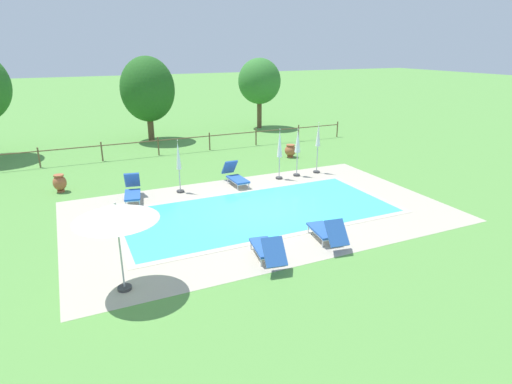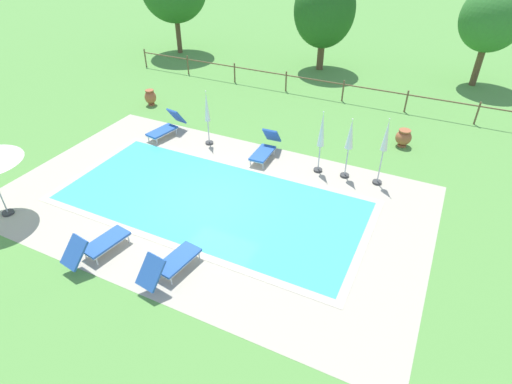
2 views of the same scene
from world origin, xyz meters
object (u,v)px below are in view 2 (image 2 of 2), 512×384
object	(u,v)px
terracotta_urn_near_fence	(150,97)
terracotta_urn_by_tree	(403,137)
patio_umbrella_closed_row_mid_east	(385,142)
patio_umbrella_closed_row_mid_west	(350,139)
patio_umbrella_closed_row_west	(321,134)
patio_umbrella_closed_row_centre	(207,112)
tree_far_west	(325,10)
tree_west_mid	(492,19)
sun_lounger_north_far	(166,127)
sun_lounger_north_near_steps	(265,148)
sun_lounger_north_end	(97,245)
sun_lounger_north_mid	(170,263)

from	to	relation	value
terracotta_urn_near_fence	terracotta_urn_by_tree	size ratio (longest dim) A/B	1.06
patio_umbrella_closed_row_mid_east	patio_umbrella_closed_row_mid_west	bearing A→B (deg)	-176.95
patio_umbrella_closed_row_west	terracotta_urn_near_fence	distance (m)	9.64
patio_umbrella_closed_row_centre	tree_far_west	xyz separation A→B (m)	(1.03, 10.90, 1.89)
terracotta_urn_near_fence	terracotta_urn_by_tree	xyz separation A→B (m)	(11.75, 1.07, -0.02)
terracotta_urn_near_fence	tree_far_west	size ratio (longest dim) A/B	0.14
patio_umbrella_closed_row_west	tree_west_mid	distance (m)	13.08
patio_umbrella_closed_row_centre	patio_umbrella_closed_row_mid_east	distance (m)	6.84
sun_lounger_north_far	terracotta_urn_by_tree	size ratio (longest dim) A/B	2.65
patio_umbrella_closed_row_west	terracotta_urn_near_fence	world-z (taller)	patio_umbrella_closed_row_west
sun_lounger_north_near_steps	patio_umbrella_closed_row_centre	size ratio (longest dim) A/B	0.82
patio_umbrella_closed_row_mid_west	patio_umbrella_closed_row_mid_east	xyz separation A→B (m)	(1.15, 0.06, 0.11)
terracotta_urn_near_fence	tree_far_west	xyz separation A→B (m)	(5.65, 8.73, 2.86)
terracotta_urn_near_fence	patio_umbrella_closed_row_centre	bearing A→B (deg)	-25.23
sun_lounger_north_near_steps	patio_umbrella_closed_row_west	bearing A→B (deg)	-1.86
patio_umbrella_closed_row_west	sun_lounger_north_far	bearing A→B (deg)	-179.32
patio_umbrella_closed_row_mid_west	patio_umbrella_closed_row_mid_east	size ratio (longest dim) A/B	0.91
patio_umbrella_closed_row_west	patio_umbrella_closed_row_mid_west	distance (m)	0.99
sun_lounger_north_near_steps	sun_lounger_north_end	xyz separation A→B (m)	(-1.86, -6.99, -0.01)
sun_lounger_north_end	patio_umbrella_closed_row_west	world-z (taller)	patio_umbrella_closed_row_west
patio_umbrella_closed_row_mid_east	tree_far_west	world-z (taller)	tree_far_west
sun_lounger_north_mid	patio_umbrella_closed_row_mid_west	xyz separation A→B (m)	(2.79, 6.69, 1.13)
sun_lounger_north_mid	terracotta_urn_near_fence	world-z (taller)	sun_lounger_north_mid
sun_lounger_north_far	tree_far_west	bearing A→B (deg)	74.72
patio_umbrella_closed_row_west	terracotta_urn_by_tree	world-z (taller)	patio_umbrella_closed_row_west
tree_far_west	patio_umbrella_closed_row_west	bearing A→B (deg)	-71.53
sun_lounger_north_end	patio_umbrella_closed_row_mid_west	bearing A→B (deg)	54.33
sun_lounger_north_mid	tree_west_mid	size ratio (longest dim) A/B	0.39
tree_west_mid	tree_far_west	bearing A→B (deg)	-172.42
sun_lounger_north_near_steps	sun_lounger_north_far	xyz separation A→B (m)	(-4.51, -0.15, 0.00)
sun_lounger_north_far	patio_umbrella_closed_row_centre	xyz separation A→B (m)	(1.99, 0.15, 0.98)
patio_umbrella_closed_row_mid_east	terracotta_urn_near_fence	xyz separation A→B (m)	(-11.45, 2.11, -1.22)
sun_lounger_north_far	sun_lounger_north_end	distance (m)	7.33
sun_lounger_north_end	patio_umbrella_closed_row_centre	world-z (taller)	patio_umbrella_closed_row_centre
terracotta_urn_near_fence	sun_lounger_north_end	bearing A→B (deg)	-60.03
sun_lounger_north_far	patio_umbrella_closed_row_mid_east	xyz separation A→B (m)	(8.82, 0.21, 1.23)
terracotta_urn_near_fence	terracotta_urn_by_tree	distance (m)	11.80
sun_lounger_north_far	sun_lounger_north_end	bearing A→B (deg)	-68.79
patio_umbrella_closed_row_west	tree_far_west	size ratio (longest dim) A/B	0.45
tree_west_mid	patio_umbrella_closed_row_mid_east	bearing A→B (deg)	-101.92
sun_lounger_north_mid	patio_umbrella_closed_row_west	bearing A→B (deg)	74.79
tree_west_mid	patio_umbrella_closed_row_centre	bearing A→B (deg)	-127.92
sun_lounger_north_mid	patio_umbrella_closed_row_west	distance (m)	6.95
terracotta_urn_by_tree	tree_far_west	distance (m)	10.21
sun_lounger_north_near_steps	terracotta_urn_by_tree	xyz separation A→B (m)	(4.61, 3.24, -0.01)
sun_lounger_north_far	sun_lounger_north_end	size ratio (longest dim) A/B	0.96
sun_lounger_north_mid	patio_umbrella_closed_row_west	size ratio (longest dim) A/B	0.83
sun_lounger_north_far	tree_west_mid	world-z (taller)	tree_west_mid
patio_umbrella_closed_row_west	patio_umbrella_closed_row_mid_east	size ratio (longest dim) A/B	0.95
sun_lounger_north_far	terracotta_urn_near_fence	size ratio (longest dim) A/B	2.49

